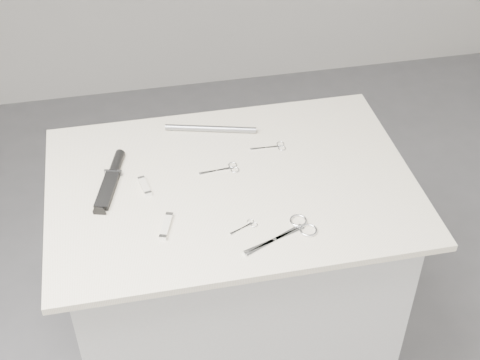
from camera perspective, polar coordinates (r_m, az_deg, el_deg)
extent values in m
cube|color=silver|center=(2.16, -0.64, -9.74)|extent=(0.90, 0.60, 0.90)
cube|color=beige|center=(1.83, -0.74, -0.41)|extent=(1.00, 0.70, 0.02)
cube|color=white|center=(1.66, 2.96, -5.12)|extent=(0.17, 0.09, 0.00)
cylinder|color=white|center=(1.66, 2.96, -5.09)|extent=(0.01, 0.01, 0.00)
torus|color=white|center=(1.71, 5.00, -3.47)|extent=(0.05, 0.05, 0.01)
torus|color=white|center=(1.69, 5.86, -4.28)|extent=(0.05, 0.05, 0.01)
cube|color=white|center=(1.86, -2.01, 0.80)|extent=(0.10, 0.02, 0.00)
cylinder|color=white|center=(1.86, -2.01, 0.82)|extent=(0.01, 0.01, 0.00)
torus|color=white|center=(1.88, -0.64, 1.30)|extent=(0.03, 0.03, 0.00)
torus|color=white|center=(1.86, -0.44, 0.87)|extent=(0.03, 0.03, 0.00)
cube|color=white|center=(1.95, 2.22, 2.77)|extent=(0.09, 0.02, 0.00)
cylinder|color=white|center=(1.95, 2.22, 2.79)|extent=(0.01, 0.01, 0.00)
torus|color=white|center=(1.96, 3.47, 3.09)|extent=(0.02, 0.02, 0.00)
torus|color=white|center=(1.95, 3.60, 2.72)|extent=(0.02, 0.02, 0.00)
cube|color=white|center=(1.69, 0.12, -4.17)|extent=(0.07, 0.04, 0.00)
cylinder|color=white|center=(1.69, 0.12, -4.16)|extent=(0.00, 0.00, 0.00)
torus|color=white|center=(1.71, 0.90, -3.54)|extent=(0.02, 0.02, 0.00)
torus|color=white|center=(1.70, 1.22, -3.85)|extent=(0.02, 0.02, 0.00)
cube|color=black|center=(1.82, -11.26, -0.85)|extent=(0.08, 0.15, 0.02)
cube|color=gray|center=(1.88, -10.76, 0.64)|extent=(0.05, 0.02, 0.02)
cylinder|color=black|center=(1.91, -10.46, 1.47)|extent=(0.05, 0.09, 0.03)
cube|color=beige|center=(1.70, -6.32, -3.93)|extent=(0.05, 0.09, 0.01)
cube|color=white|center=(1.73, -6.04, -2.99)|extent=(0.02, 0.02, 0.01)
cube|color=white|center=(1.67, -6.60, -4.88)|extent=(0.02, 0.02, 0.01)
cube|color=beige|center=(1.82, -8.13, -0.54)|extent=(0.03, 0.08, 0.01)
cube|color=white|center=(1.85, -8.42, 0.09)|extent=(0.02, 0.01, 0.01)
cube|color=white|center=(1.80, -7.84, -1.18)|extent=(0.02, 0.01, 0.01)
cylinder|color=gray|center=(2.01, -2.52, 4.40)|extent=(0.27, 0.09, 0.02)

